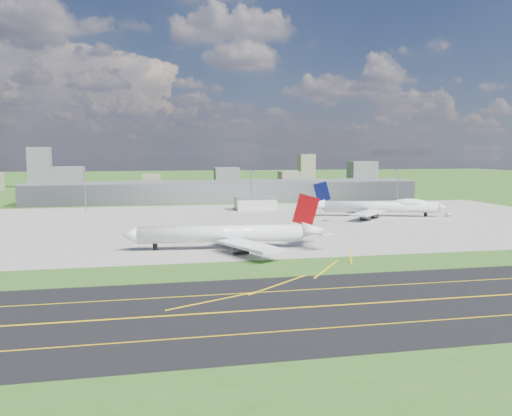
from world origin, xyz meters
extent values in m
plane|color=#2D5A1C|center=(0.00, 150.00, 0.00)|extent=(1400.00, 1400.00, 0.00)
cube|color=black|center=(0.00, -110.00, 0.03)|extent=(1400.00, 60.00, 0.06)
cube|color=gray|center=(10.00, 40.00, 0.04)|extent=(360.00, 190.00, 0.08)
cube|color=slate|center=(0.00, 165.00, 7.50)|extent=(300.00, 42.00, 15.00)
cube|color=silver|center=(10.00, 100.00, 4.00)|extent=(26.00, 16.00, 8.00)
cylinder|color=gray|center=(-100.00, 115.00, 12.50)|extent=(0.70, 0.70, 25.00)
cube|color=gray|center=(-100.00, 115.00, 25.30)|extent=(3.50, 2.00, 1.20)
cylinder|color=gray|center=(10.00, 115.00, 12.50)|extent=(0.70, 0.70, 25.00)
cube|color=gray|center=(10.00, 115.00, 25.30)|extent=(3.50, 2.00, 1.20)
cylinder|color=gray|center=(120.00, 115.00, 12.50)|extent=(0.70, 0.70, 25.00)
cube|color=gray|center=(120.00, 115.00, 25.30)|extent=(3.50, 2.00, 1.20)
cylinder|color=white|center=(-29.63, -31.71, 6.12)|extent=(64.87, 11.50, 6.68)
cone|color=white|center=(-64.59, -29.08, 6.12)|extent=(6.05, 7.08, 6.68)
cone|color=white|center=(6.99, -34.46, 7.01)|extent=(9.38, 7.33, 6.68)
cube|color=maroon|center=(-31.85, -31.54, 4.05)|extent=(52.99, 6.70, 1.45)
cube|color=white|center=(-21.39, -48.24, 4.12)|extent=(21.57, 30.42, 1.00)
cube|color=white|center=(-19.01, -16.59, 4.12)|extent=(24.58, 29.55, 1.00)
cube|color=maroon|center=(4.22, -34.25, 15.02)|extent=(11.10, 1.39, 13.45)
cylinder|color=#38383D|center=(-23.78, -43.87, 2.00)|extent=(6.37, 4.01, 3.56)
cylinder|color=#38383D|center=(-22.03, -20.56, 2.00)|extent=(6.37, 4.01, 3.56)
cube|color=black|center=(-23.35, -37.20, 1.39)|extent=(1.88, 1.47, 2.78)
cube|color=black|center=(-22.60, -27.21, 1.39)|extent=(1.88, 1.47, 2.78)
cube|color=black|center=(-55.16, -29.79, 1.39)|extent=(1.88, 1.47, 2.78)
cylinder|color=white|center=(76.30, 50.85, 5.86)|extent=(65.48, 23.71, 6.61)
cone|color=white|center=(110.74, 41.48, 5.86)|extent=(6.87, 7.77, 6.61)
cone|color=white|center=(40.31, 60.63, 6.71)|extent=(9.96, 8.61, 6.61)
cube|color=navy|center=(78.35, 50.29, 3.81)|extent=(52.98, 16.82, 1.39)
ellipsoid|color=white|center=(92.87, 46.34, 7.84)|extent=(22.13, 11.92, 5.95)
cube|color=white|center=(71.31, 68.96, 3.94)|extent=(16.86, 31.19, 0.96)
cube|color=white|center=(62.83, 37.75, 3.94)|extent=(27.85, 27.75, 0.96)
cube|color=#080D3D|center=(42.88, 59.93, 14.49)|extent=(10.38, 3.30, 12.87)
cylinder|color=#38383D|center=(73.47, 61.55, 1.92)|extent=(6.55, 4.83, 3.41)
cylinder|color=#38383D|center=(70.33, 73.45, 1.92)|extent=(6.55, 4.83, 3.41)
cylinder|color=#38383D|center=(68.44, 43.04, 1.92)|extent=(6.55, 4.83, 3.41)
cylinder|color=#38383D|center=(59.71, 34.38, 1.92)|extent=(6.55, 4.83, 3.41)
cube|color=black|center=(71.39, 57.15, 1.33)|extent=(1.98, 1.68, 2.66)
cube|color=black|center=(68.87, 47.90, 1.33)|extent=(1.98, 1.68, 2.66)
cube|color=black|center=(102.00, 43.86, 1.33)|extent=(1.98, 1.68, 2.66)
cube|color=#BFA20B|center=(-13.39, 2.48, 1.23)|extent=(4.61, 3.87, 1.60)
cube|color=black|center=(-13.39, 2.48, 0.43)|extent=(4.13, 3.70, 0.70)
cube|color=silver|center=(38.95, 38.39, 1.47)|extent=(3.59, 5.17, 2.09)
cube|color=black|center=(38.95, 38.39, 0.43)|extent=(3.45, 4.54, 0.70)
cube|color=silver|center=(116.17, 43.06, 1.44)|extent=(4.93, 4.37, 2.02)
cube|color=black|center=(116.17, 43.06, 0.43)|extent=(4.44, 4.06, 0.70)
cube|color=slate|center=(-140.00, 300.00, 12.00)|extent=(28.00, 22.00, 24.00)
cube|color=gray|center=(-60.00, 340.00, 7.00)|extent=(20.00, 18.00, 14.00)
cube|color=slate|center=(20.00, 310.00, 11.00)|extent=(26.00, 20.00, 22.00)
cube|color=gray|center=(100.00, 350.00, 8.00)|extent=(22.00, 24.00, 16.00)
cube|color=slate|center=(180.00, 320.00, 14.00)|extent=(30.00, 22.00, 28.00)
cube|color=slate|center=(-180.00, 360.00, 22.00)|extent=(22.00, 20.00, 44.00)
cube|color=gray|center=(140.00, 410.00, 18.00)|extent=(20.00, 18.00, 36.00)
cylinder|color=#382314|center=(-110.00, 265.00, 1.50)|extent=(0.70, 0.70, 3.00)
sphere|color=black|center=(-110.00, 265.00, 4.88)|extent=(6.75, 6.75, 6.75)
cylinder|color=#382314|center=(-20.00, 280.00, 1.80)|extent=(0.70, 0.70, 3.60)
sphere|color=black|center=(-20.00, 280.00, 5.85)|extent=(8.10, 8.10, 8.10)
cylinder|color=#382314|center=(70.00, 275.00, 1.70)|extent=(0.70, 0.70, 3.40)
sphere|color=black|center=(70.00, 275.00, 5.53)|extent=(7.65, 7.65, 7.65)
cylinder|color=#382314|center=(160.00, 285.00, 1.40)|extent=(0.70, 0.70, 2.80)
sphere|color=black|center=(160.00, 285.00, 4.55)|extent=(6.30, 6.30, 6.30)
camera|label=1|loc=(-53.90, -224.25, 37.77)|focal=35.00mm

